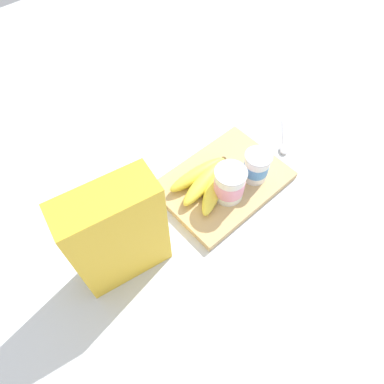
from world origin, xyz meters
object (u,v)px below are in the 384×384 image
at_px(cutting_board, 223,182).
at_px(spoon, 284,142).
at_px(yogurt_cup_back, 229,184).
at_px(banana_bunch, 206,180).
at_px(yogurt_cup_front, 256,166).
at_px(cereal_box, 117,235).

bearing_deg(cutting_board, spoon, 176.64).
bearing_deg(yogurt_cup_back, cutting_board, -122.71).
xyz_separation_m(yogurt_cup_back, banana_bunch, (0.02, -0.06, -0.03)).
relative_size(yogurt_cup_back, banana_bunch, 0.49).
height_order(yogurt_cup_front, banana_bunch, yogurt_cup_front).
bearing_deg(cereal_box, spoon, -169.81).
bearing_deg(yogurt_cup_front, yogurt_cup_back, -3.60).
height_order(cereal_box, yogurt_cup_back, cereal_box).
distance_m(yogurt_cup_front, banana_bunch, 0.13).
relative_size(cereal_box, banana_bunch, 1.44).
bearing_deg(cutting_board, yogurt_cup_back, 57.29).
height_order(cutting_board, cereal_box, cereal_box).
height_order(yogurt_cup_front, spoon, yogurt_cup_front).
xyz_separation_m(yogurt_cup_back, spoon, (-0.25, -0.02, -0.06)).
relative_size(cutting_board, cereal_box, 1.19).
xyz_separation_m(cereal_box, yogurt_cup_front, (-0.37, 0.03, -0.07)).
relative_size(cereal_box, spoon, 2.33).
bearing_deg(banana_bunch, cutting_board, 155.68).
relative_size(yogurt_cup_front, banana_bunch, 0.45).
distance_m(cutting_board, banana_bunch, 0.06).
bearing_deg(yogurt_cup_back, yogurt_cup_front, 176.40).
relative_size(cutting_board, spoon, 2.76).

